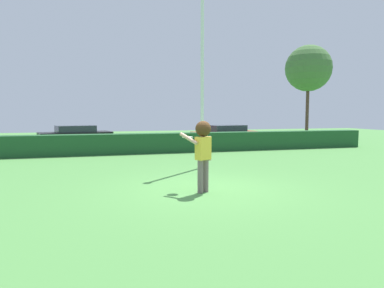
% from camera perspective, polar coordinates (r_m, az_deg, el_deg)
% --- Properties ---
extents(ground_plane, '(60.00, 60.00, 0.00)m').
position_cam_1_polar(ground_plane, '(9.29, 2.36, -7.42)').
color(ground_plane, '#4B8640').
extents(person, '(0.77, 0.63, 1.82)m').
position_cam_1_polar(person, '(8.76, 1.79, -0.18)').
color(person, '#746061').
rests_on(person, ground).
extents(frisbee, '(0.28, 0.28, 0.02)m').
position_cam_1_polar(frisbee, '(9.08, -0.74, 1.13)').
color(frisbee, white).
extents(lamppost, '(0.24, 0.24, 6.46)m').
position_cam_1_polar(lamppost, '(12.79, 1.69, 12.00)').
color(lamppost, silver).
rests_on(lamppost, ground).
extents(hedge_row, '(24.60, 0.90, 0.98)m').
position_cam_1_polar(hedge_row, '(17.70, -6.77, 0.15)').
color(hedge_row, '#1F4E28').
rests_on(hedge_row, ground).
extents(parked_car_black, '(4.48, 2.66, 1.25)m').
position_cam_1_polar(parked_car_black, '(22.42, -18.50, 1.46)').
color(parked_car_black, black).
rests_on(parked_car_black, ground).
extents(parked_car_red, '(4.44, 2.45, 1.25)m').
position_cam_1_polar(parked_car_red, '(21.99, 5.55, 1.64)').
color(parked_car_red, '#B21E1E').
rests_on(parked_car_red, ground).
extents(birch_tree, '(3.62, 3.62, 7.33)m').
position_cam_1_polar(birch_tree, '(29.57, 18.51, 11.63)').
color(birch_tree, brown).
rests_on(birch_tree, ground).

